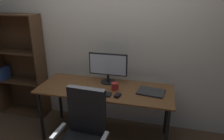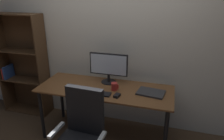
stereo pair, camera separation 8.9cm
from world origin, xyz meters
TOP-DOWN VIEW (x-y plane):
  - ground_plane at (0.00, 0.00)m, footprint 12.00×12.00m
  - back_wall at (0.00, 0.50)m, footprint 6.40×0.10m
  - desk at (0.00, 0.00)m, footprint 1.72×0.66m
  - monitor at (-0.01, 0.19)m, footprint 0.52×0.20m
  - keyboard at (-0.02, -0.18)m, footprint 0.29×0.12m
  - mouse at (0.21, -0.18)m, footprint 0.07×0.10m
  - coffee_mug at (0.13, -0.02)m, footprint 0.10×0.08m
  - laptop at (0.58, 0.01)m, footprint 0.35×0.27m
  - paper_sheet at (-0.22, -0.22)m, footprint 0.28×0.34m
  - bookshelf at (-1.47, 0.33)m, footprint 0.76×0.28m

SIDE VIEW (x-z plane):
  - ground_plane at x=0.00m, z-range 0.00..0.00m
  - desk at x=0.00m, z-range 0.29..1.03m
  - paper_sheet at x=-0.22m, z-range 0.74..0.74m
  - keyboard at x=-0.02m, z-range 0.74..0.76m
  - laptop at x=0.58m, z-range 0.74..0.76m
  - mouse at x=0.21m, z-range 0.74..0.77m
  - coffee_mug at x=0.13m, z-range 0.74..0.84m
  - bookshelf at x=-1.47m, z-range -0.01..1.60m
  - monitor at x=-0.01m, z-range 0.77..1.18m
  - back_wall at x=0.00m, z-range 0.00..2.60m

